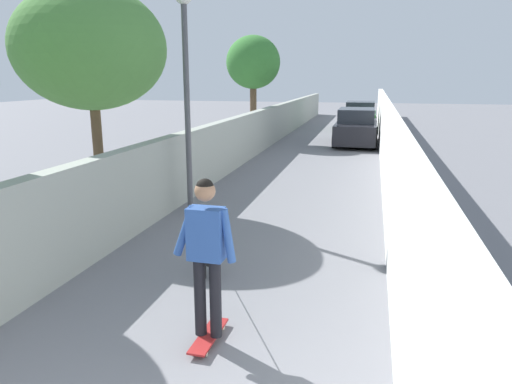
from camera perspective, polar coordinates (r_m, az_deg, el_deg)
ground_plane at (r=16.17m, az=6.68°, el=3.32°), size 80.00×80.00×0.00m
wall_left at (r=14.60m, az=-3.62°, el=5.47°), size 48.00×0.30×1.61m
fence_right at (r=13.94m, az=15.60°, el=5.37°), size 48.00×0.30×1.98m
tree_left_mid at (r=11.00m, az=-19.25°, el=15.91°), size 3.18×3.18×4.75m
tree_left_far at (r=21.44m, az=-0.34°, el=15.19°), size 2.35×2.35×4.63m
lamp_post at (r=10.10m, az=-8.42°, el=14.96°), size 0.36×0.36×4.62m
skateboard at (r=5.56m, az=-5.68°, el=-16.77°), size 0.80×0.22×0.08m
person_skateboarder at (r=5.11m, az=-5.96°, el=-6.42°), size 0.23×0.71×1.78m
dog at (r=7.13m, az=-5.30°, el=-7.80°), size 2.06×0.68×1.06m
car_near at (r=21.31m, az=11.90°, el=7.55°), size 4.38×1.80×1.54m
car_far at (r=27.30m, az=12.36°, el=8.80°), size 3.86×1.80×1.54m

